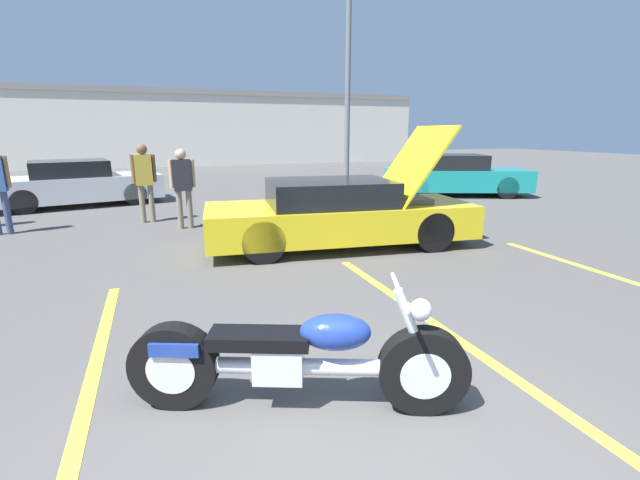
{
  "coord_description": "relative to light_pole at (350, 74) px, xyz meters",
  "views": [
    {
      "loc": [
        -0.78,
        -1.53,
        2.02
      ],
      "look_at": [
        0.91,
        2.95,
        0.8
      ],
      "focal_mm": 24.0,
      "sensor_mm": 36.0,
      "label": 1
    }
  ],
  "objects": [
    {
      "name": "parked_car_mid_row",
      "position": [
        -8.5,
        -0.54,
        -3.32
      ],
      "size": [
        4.46,
        2.54,
        1.25
      ],
      "rotation": [
        0.0,
        0.0,
        0.21
      ],
      "color": "silver",
      "rests_on": "ground"
    },
    {
      "name": "spectator_far_lot",
      "position": [
        -6.68,
        -3.67,
        -2.87
      ],
      "size": [
        0.52,
        0.23,
        1.75
      ],
      "color": "gray",
      "rests_on": "ground"
    },
    {
      "name": "motorcycle",
      "position": [
        -5.56,
        -11.34,
        -3.52
      ],
      "size": [
        2.36,
        1.16,
        0.96
      ],
      "rotation": [
        0.0,
        0.0,
        -0.4
      ],
      "color": "black",
      "rests_on": "ground"
    },
    {
      "name": "parking_stripe_far",
      "position": [
        -0.4,
        -10.44,
        -3.91
      ],
      "size": [
        0.12,
        4.66,
        0.01
      ],
      "primitive_type": "cube",
      "color": "yellow",
      "rests_on": "ground"
    },
    {
      "name": "parking_stripe_back",
      "position": [
        -3.73,
        -10.44,
        -3.91
      ],
      "size": [
        0.12,
        4.66,
        0.01
      ],
      "primitive_type": "cube",
      "color": "yellow",
      "rests_on": "ground"
    },
    {
      "name": "light_pole",
      "position": [
        0.0,
        0.0,
        0.0
      ],
      "size": [
        1.21,
        0.28,
        7.08
      ],
      "color": "slate",
      "rests_on": "ground"
    },
    {
      "name": "parked_car_right_row",
      "position": [
        2.59,
        -2.58,
        -3.3
      ],
      "size": [
        4.75,
        3.26,
        1.3
      ],
      "rotation": [
        0.0,
        0.0,
        -0.39
      ],
      "color": "teal",
      "rests_on": "ground"
    },
    {
      "name": "far_building",
      "position": [
        -5.61,
        14.83,
        -1.58
      ],
      "size": [
        32.0,
        4.2,
        4.4
      ],
      "color": "beige",
      "rests_on": "ground"
    },
    {
      "name": "show_car_hood_open",
      "position": [
        -3.38,
        -7.11,
        -3.32
      ],
      "size": [
        4.88,
        2.3,
        2.12
      ],
      "rotation": [
        0.0,
        0.0,
        -0.13
      ],
      "color": "yellow",
      "rests_on": "ground"
    },
    {
      "name": "spectator_near_motorcycle",
      "position": [
        -5.92,
        -4.63,
        -2.92
      ],
      "size": [
        0.52,
        0.22,
        1.68
      ],
      "color": "gray",
      "rests_on": "ground"
    },
    {
      "name": "parking_stripe_middle",
      "position": [
        -7.06,
        -10.44,
        -3.91
      ],
      "size": [
        0.12,
        4.66,
        0.01
      ],
      "primitive_type": "cube",
      "color": "yellow",
      "rests_on": "ground"
    }
  ]
}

